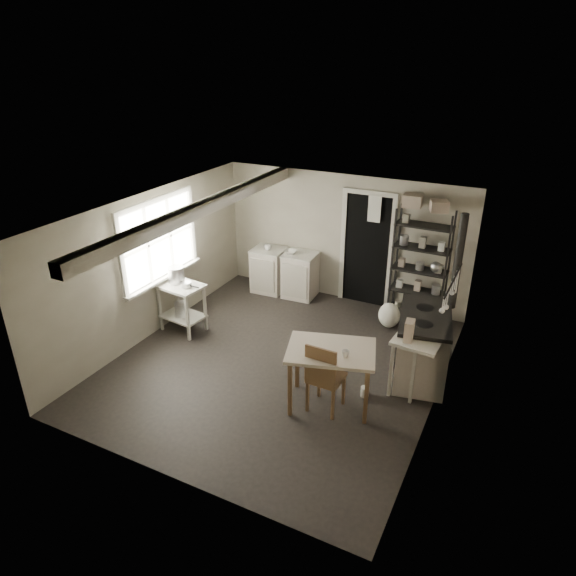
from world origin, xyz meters
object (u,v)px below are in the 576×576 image
at_px(flour_sack, 389,314).
at_px(work_table, 330,379).
at_px(base_cabinets, 284,270).
at_px(shelf_rack, 420,267).
at_px(prep_table, 183,308).
at_px(chair, 326,376).
at_px(stockpot, 176,275).
at_px(stove, 422,348).

bearing_deg(flour_sack, work_table, -92.59).
relative_size(base_cabinets, shelf_rack, 0.66).
bearing_deg(prep_table, flour_sack, 28.13).
xyz_separation_m(prep_table, chair, (2.87, -0.83, 0.08)).
distance_m(prep_table, flour_sack, 3.40).
distance_m(stockpot, stove, 3.94).
bearing_deg(flour_sack, shelf_rack, 59.84).
xyz_separation_m(prep_table, flour_sack, (2.99, 1.60, -0.16)).
bearing_deg(chair, flour_sack, 88.89).
height_order(base_cabinets, stove, stove).
bearing_deg(stockpot, prep_table, -28.03).
height_order(base_cabinets, work_table, base_cabinets).
relative_size(stockpot, shelf_rack, 0.14).
bearing_deg(base_cabinets, prep_table, -116.16).
bearing_deg(prep_table, base_cabinets, 67.13).
relative_size(stockpot, stove, 0.23).
bearing_deg(work_table, base_cabinets, 126.82).
xyz_separation_m(base_cabinets, work_table, (2.04, -2.73, -0.08)).
height_order(prep_table, shelf_rack, shelf_rack).
height_order(stockpot, base_cabinets, stockpot).
xyz_separation_m(shelf_rack, chair, (-0.42, -2.95, -0.46)).
bearing_deg(prep_table, chair, -16.11).
distance_m(stove, chair, 1.56).
bearing_deg(stockpot, chair, -16.59).
height_order(stove, flour_sack, stove).
height_order(stove, chair, chair).
bearing_deg(stove, base_cabinets, 140.70).
bearing_deg(shelf_rack, base_cabinets, -176.96).
distance_m(work_table, chair, 0.14).
distance_m(work_table, flour_sack, 2.34).
xyz_separation_m(prep_table, work_table, (2.89, -0.74, -0.02)).
bearing_deg(shelf_rack, work_table, -98.01).
distance_m(base_cabinets, stove, 3.32).
relative_size(shelf_rack, chair, 1.93).
distance_m(base_cabinets, work_table, 3.41).
height_order(work_table, flour_sack, work_table).
xyz_separation_m(stockpot, flour_sack, (3.10, 1.54, -0.70)).
distance_m(prep_table, shelf_rack, 3.96).
bearing_deg(stockpot, work_table, -14.85).
bearing_deg(chair, work_table, 83.98).
bearing_deg(chair, shelf_rack, 83.56).
xyz_separation_m(base_cabinets, flour_sack, (2.15, -0.40, -0.22)).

